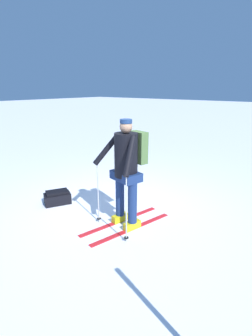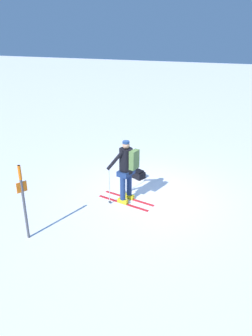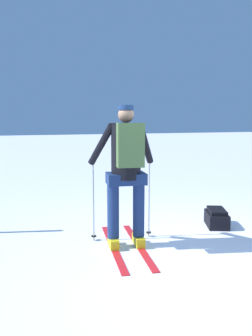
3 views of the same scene
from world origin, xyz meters
name	(u,v)px [view 1 (image 1 of 3)]	position (x,y,z in m)	size (l,w,h in m)	color
ground_plane	(119,206)	(0.00, 0.00, 0.00)	(80.00, 80.00, 0.00)	white
skier	(127,166)	(0.58, -0.46, 1.06)	(0.91, 1.69, 1.80)	red
dropped_backpack	(57,198)	(-1.05, -0.68, 0.13)	(0.50, 0.59, 0.27)	black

